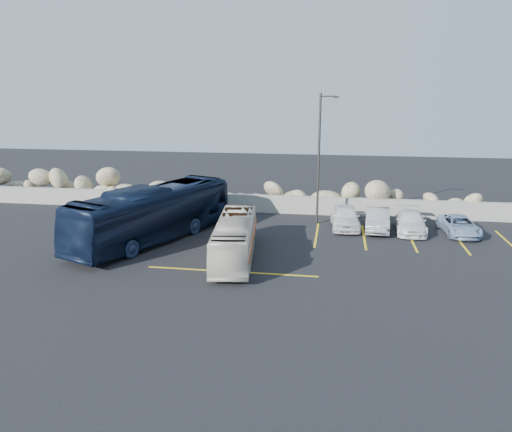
% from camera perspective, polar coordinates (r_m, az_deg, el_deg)
% --- Properties ---
extents(ground, '(90.00, 90.00, 0.00)m').
position_cam_1_polar(ground, '(22.79, -0.46, -6.70)').
color(ground, black).
rests_on(ground, ground).
extents(seawall, '(60.00, 0.40, 1.20)m').
position_cam_1_polar(seawall, '(34.03, 2.97, 1.35)').
color(seawall, gray).
rests_on(seawall, ground).
extents(riprap_pile, '(54.00, 2.80, 2.60)m').
position_cam_1_polar(riprap_pile, '(35.06, 3.20, 2.89)').
color(riprap_pile, '#8D7A5C').
rests_on(riprap_pile, ground).
extents(parking_lines, '(18.16, 9.36, 0.01)m').
position_cam_1_polar(parking_lines, '(27.79, 11.02, -3.10)').
color(parking_lines, yellow).
rests_on(parking_lines, ground).
extents(lamppost, '(1.14, 0.18, 8.00)m').
position_cam_1_polar(lamppost, '(30.75, 7.30, 6.88)').
color(lamppost, '#33302D').
rests_on(lamppost, ground).
extents(vintage_bus, '(2.65, 7.68, 2.10)m').
position_cam_1_polar(vintage_bus, '(24.61, -2.43, -2.56)').
color(vintage_bus, beige).
rests_on(vintage_bus, ground).
extents(tour_coach, '(6.53, 11.14, 3.06)m').
position_cam_1_polar(tour_coach, '(28.05, -11.69, 0.26)').
color(tour_coach, black).
rests_on(tour_coach, ground).
extents(car_a, '(1.89, 4.17, 1.39)m').
position_cam_1_polar(car_a, '(30.67, 10.15, -0.10)').
color(car_a, white).
rests_on(car_a, ground).
extents(car_b, '(1.60, 3.98, 1.29)m').
position_cam_1_polar(car_b, '(30.60, 13.70, -0.41)').
color(car_b, '#A0A0A4').
rests_on(car_b, ground).
extents(car_c, '(1.92, 4.21, 1.20)m').
position_cam_1_polar(car_c, '(30.82, 17.25, -0.64)').
color(car_c, white).
rests_on(car_c, ground).
extents(car_d, '(2.06, 3.95, 1.06)m').
position_cam_1_polar(car_d, '(31.22, 22.22, -1.00)').
color(car_d, '#89A2C2').
rests_on(car_d, ground).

